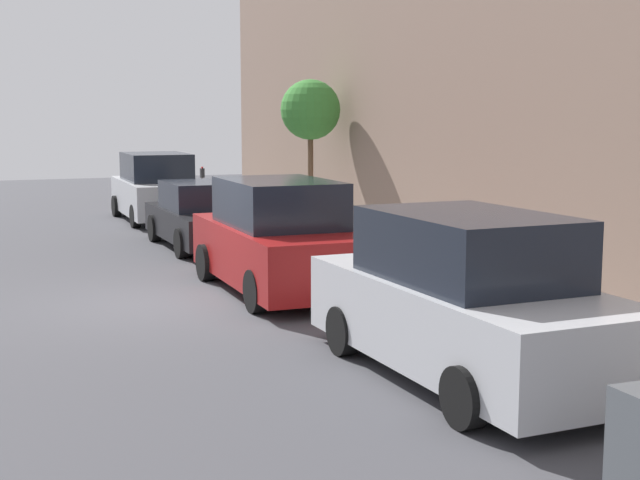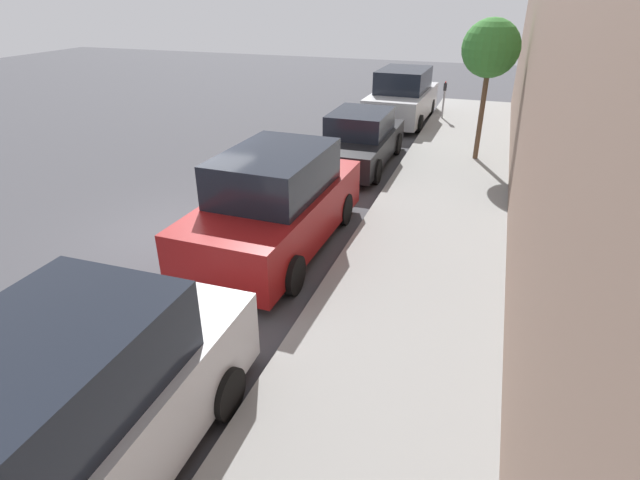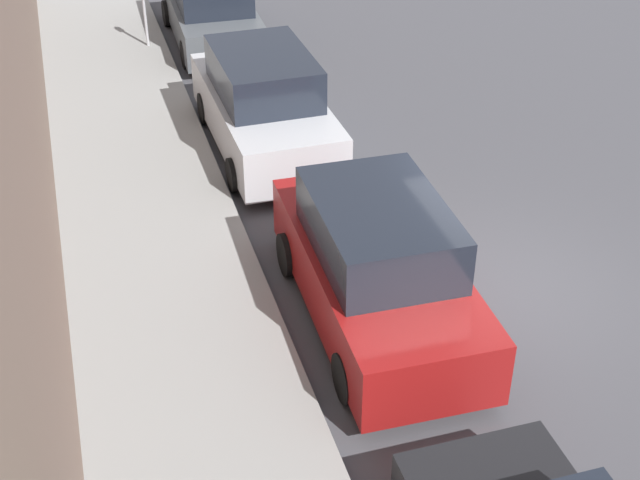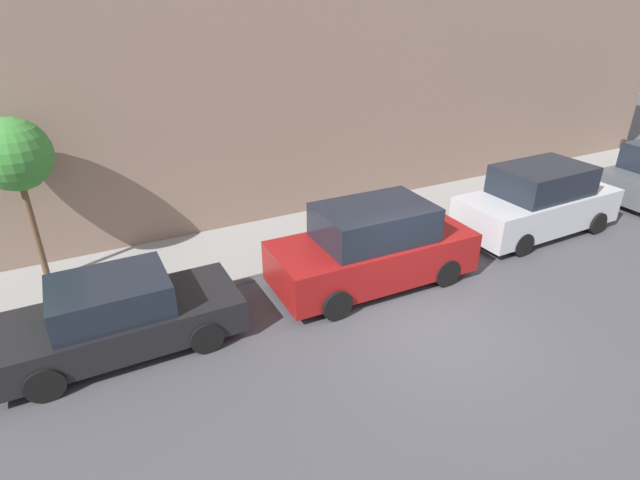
% 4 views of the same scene
% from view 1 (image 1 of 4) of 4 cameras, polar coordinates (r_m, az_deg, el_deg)
% --- Properties ---
extents(ground_plane, '(60.00, 60.00, 0.00)m').
position_cam_1_polar(ground_plane, '(15.13, -10.11, -3.95)').
color(ground_plane, '#424247').
extents(sidewalk, '(2.99, 32.00, 0.15)m').
position_cam_1_polar(sidewalk, '(16.88, 6.68, -2.37)').
color(sidewalk, gray).
rests_on(sidewalk, ground_plane).
extents(building_facade, '(2.00, 32.00, 10.15)m').
position_cam_1_polar(building_facade, '(18.06, 14.09, 14.05)').
color(building_facade, '#846B5B').
rests_on(building_facade, ground_plane).
extents(parked_suv_second, '(2.08, 4.83, 1.98)m').
position_cam_1_polar(parked_suv_second, '(10.65, 9.36, -3.88)').
color(parked_suv_second, '#B7BABF').
rests_on(parked_suv_second, ground_plane).
extents(parked_suv_third, '(2.08, 4.84, 1.98)m').
position_cam_1_polar(parked_suv_third, '(15.68, -2.64, 0.04)').
color(parked_suv_third, maroon).
rests_on(parked_suv_third, ground_plane).
extents(parked_sedan_fourth, '(1.92, 4.51, 1.54)m').
position_cam_1_polar(parked_sedan_fourth, '(21.10, -7.54, 1.49)').
color(parked_sedan_fourth, black).
rests_on(parked_sedan_fourth, ground_plane).
extents(parked_suv_fifth, '(2.08, 4.85, 1.98)m').
position_cam_1_polar(parked_suv_fifth, '(26.65, -10.41, 3.24)').
color(parked_suv_fifth, '#B7BABF').
rests_on(parked_suv_fifth, ground_plane).
extents(parking_meter_far, '(0.11, 0.15, 1.37)m').
position_cam_1_polar(parking_meter_far, '(27.47, -7.53, 3.57)').
color(parking_meter_far, '#ADADB2').
rests_on(parking_meter_far, sidewalk).
extents(street_tree, '(1.55, 1.55, 3.85)m').
position_cam_1_polar(street_tree, '(23.18, -0.61, 8.28)').
color(street_tree, brown).
rests_on(street_tree, sidewalk).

